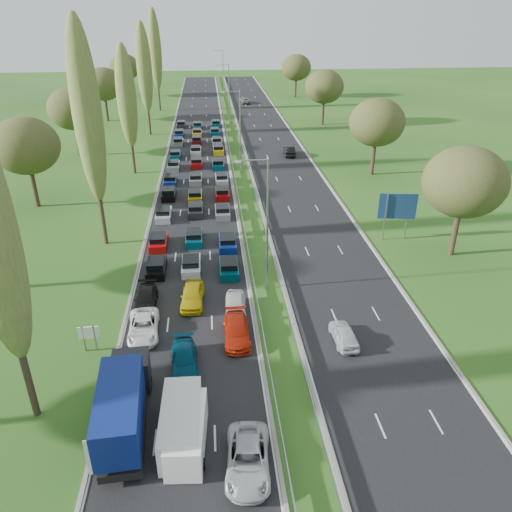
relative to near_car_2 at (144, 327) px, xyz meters
name	(u,v)px	position (x,y,z in m)	size (l,w,h in m)	color
ground	(240,168)	(10.23, 43.09, -0.70)	(260.00, 260.00, 0.00)	#254B17
near_carriageway	(197,165)	(3.48, 45.59, -0.70)	(10.50, 215.00, 0.04)	black
far_carriageway	(281,162)	(16.98, 45.59, -0.70)	(10.50, 215.00, 0.04)	black
central_reservation	(239,160)	(10.23, 45.59, -0.15)	(2.36, 215.00, 0.32)	gray
lamp_columns	(240,132)	(10.23, 41.09, 5.30)	(0.18, 140.18, 12.00)	gray
poplar_row	(113,101)	(-5.77, 31.26, 11.69)	(2.80, 127.80, 22.44)	#2D2116
woodland_left	(16,153)	(-16.27, 25.72, 6.98)	(8.00, 166.00, 11.10)	#2D2116
woodland_right	(397,136)	(29.73, 29.76, 6.98)	(8.00, 153.00, 11.10)	#2D2116
traffic_queue_fill	(196,171)	(3.48, 40.75, -0.26)	(9.05, 67.81, 0.80)	black
near_car_2	(144,327)	(0.00, 0.00, 0.00)	(2.25, 4.89, 1.36)	white
near_car_3	(146,299)	(-0.25, 4.06, 0.00)	(1.89, 4.65, 1.35)	black
near_car_7	(184,359)	(3.25, -4.22, -0.02)	(1.85, 4.56, 1.32)	#053952
near_car_8	(193,295)	(3.67, 4.13, 0.11)	(1.86, 4.63, 1.58)	gold
near_car_10	(248,459)	(6.99, -13.24, 0.03)	(2.37, 5.13, 1.43)	#B4BBBE
near_car_11	(237,331)	(7.10, -1.26, 0.02)	(1.97, 4.85, 1.41)	#AE210A
near_car_12	(236,305)	(7.21, 2.27, 0.05)	(1.72, 4.27, 1.46)	silver
far_car_0	(344,334)	(15.10, -2.41, -0.01)	(1.59, 3.94, 1.34)	silver
far_car_1	(289,151)	(18.96, 49.51, 0.10)	(1.65, 4.73, 1.56)	black
far_car_2	(245,100)	(15.35, 99.91, 0.01)	(2.28, 4.95, 1.38)	gray
blue_lorry	(123,404)	(-0.04, -9.62, 1.21)	(2.41, 8.68, 3.66)	black
white_van_front	(187,430)	(3.65, -11.16, 0.38)	(2.05, 5.23, 2.10)	white
white_van_rear	(181,420)	(3.32, -10.49, 0.46)	(2.21, 5.64, 2.27)	silver
info_sign	(89,335)	(-3.67, -1.70, 0.67)	(1.50, 0.16, 2.10)	gray
direction_sign	(397,208)	(25.13, 15.22, 2.87)	(3.97, 0.67, 5.20)	gray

